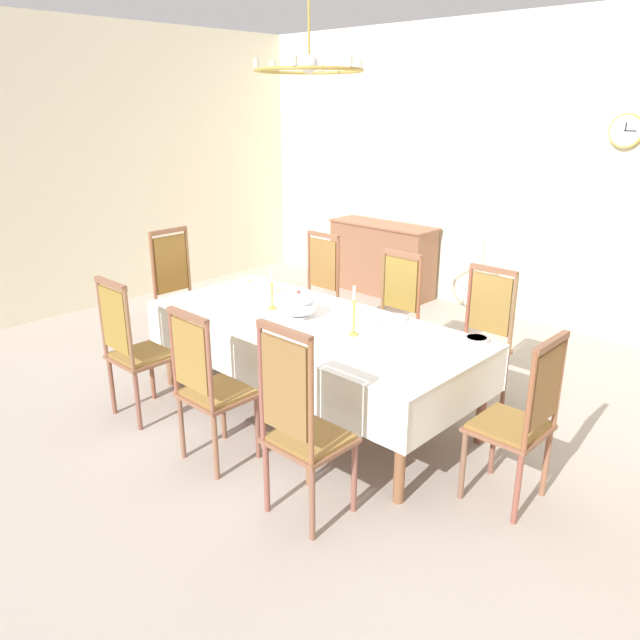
# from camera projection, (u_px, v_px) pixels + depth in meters

# --- Properties ---
(ground) EXTENTS (7.55, 6.66, 0.04)m
(ground) POSITION_uv_depth(u_px,v_px,m) (306.00, 415.00, 4.95)
(ground) COLOR #B2A59B
(back_wall) EXTENTS (7.55, 0.08, 3.24)m
(back_wall) POSITION_uv_depth(u_px,v_px,m) (522.00, 173.00, 6.71)
(back_wall) COLOR #EDE9C9
(back_wall) RESTS_ON ground
(left_wall) EXTENTS (0.08, 6.66, 3.24)m
(left_wall) POSITION_uv_depth(u_px,v_px,m) (62.00, 172.00, 6.87)
(left_wall) COLOR #F2EACD
(left_wall) RESTS_ON ground
(dining_table) EXTENTS (2.67, 1.18, 0.76)m
(dining_table) POSITION_uv_depth(u_px,v_px,m) (311.00, 330.00, 4.75)
(dining_table) COLOR brown
(dining_table) RESTS_ON ground
(tablecloth) EXTENTS (2.69, 1.20, 0.35)m
(tablecloth) POSITION_uv_depth(u_px,v_px,m) (311.00, 331.00, 4.75)
(tablecloth) COLOR white
(tablecloth) RESTS_ON dining_table
(chair_south_a) EXTENTS (0.44, 0.42, 1.14)m
(chair_south_a) POSITION_uv_depth(u_px,v_px,m) (133.00, 347.00, 4.70)
(chair_south_a) COLOR brown
(chair_south_a) RESTS_ON ground
(chair_north_a) EXTENTS (0.44, 0.42, 1.15)m
(chair_north_a) POSITION_uv_depth(u_px,v_px,m) (315.00, 292.00, 6.06)
(chair_north_a) COLOR #895E45
(chair_north_a) RESTS_ON ground
(chair_south_b) EXTENTS (0.44, 0.42, 1.11)m
(chair_south_b) POSITION_uv_depth(u_px,v_px,m) (209.00, 385.00, 4.09)
(chair_south_b) COLOR brown
(chair_south_b) RESTS_ON ground
(chair_north_b) EXTENTS (0.44, 0.42, 1.12)m
(chair_north_b) POSITION_uv_depth(u_px,v_px,m) (391.00, 314.00, 5.45)
(chair_north_b) COLOR brown
(chair_north_b) RESTS_ON ground
(chair_south_c) EXTENTS (0.44, 0.42, 1.24)m
(chair_south_c) POSITION_uv_depth(u_px,v_px,m) (301.00, 424.00, 3.50)
(chair_south_c) COLOR #92633F
(chair_south_c) RESTS_ON ground
(chair_north_c) EXTENTS (0.44, 0.42, 1.14)m
(chair_north_c) POSITION_uv_depth(u_px,v_px,m) (480.00, 338.00, 4.88)
(chair_north_c) COLOR #8A5B46
(chair_north_c) RESTS_ON ground
(chair_head_west) EXTENTS (0.42, 0.44, 1.23)m
(chair_head_west) POSITION_uv_depth(u_px,v_px,m) (180.00, 294.00, 5.91)
(chair_head_west) COLOR brown
(chair_head_west) RESTS_ON ground
(chair_head_east) EXTENTS (0.42, 0.44, 1.11)m
(chair_head_east) POSITION_uv_depth(u_px,v_px,m) (520.00, 418.00, 3.66)
(chair_head_east) COLOR brown
(chair_head_east) RESTS_ON ground
(soup_tureen) EXTENTS (0.27, 0.27, 0.22)m
(soup_tureen) POSITION_uv_depth(u_px,v_px,m) (299.00, 305.00, 4.77)
(soup_tureen) COLOR white
(soup_tureen) RESTS_ON tablecloth
(candlestick_west) EXTENTS (0.07, 0.07, 0.33)m
(candlestick_west) POSITION_uv_depth(u_px,v_px,m) (272.00, 294.00, 4.96)
(candlestick_west) COLOR gold
(candlestick_west) RESTS_ON tablecloth
(candlestick_east) EXTENTS (0.07, 0.07, 0.37)m
(candlestick_east) POSITION_uv_depth(u_px,v_px,m) (354.00, 315.00, 4.39)
(candlestick_east) COLOR gold
(candlestick_east) RESTS_ON tablecloth
(bowl_near_left) EXTENTS (0.15, 0.15, 0.03)m
(bowl_near_left) POSITION_uv_depth(u_px,v_px,m) (262.00, 280.00, 5.76)
(bowl_near_left) COLOR white
(bowl_near_left) RESTS_ON tablecloth
(bowl_near_right) EXTENTS (0.14, 0.14, 0.03)m
(bowl_near_right) POSITION_uv_depth(u_px,v_px,m) (291.00, 290.00, 5.46)
(bowl_near_right) COLOR white
(bowl_near_right) RESTS_ON tablecloth
(bowl_far_left) EXTENTS (0.17, 0.17, 0.04)m
(bowl_far_left) POSITION_uv_depth(u_px,v_px,m) (477.00, 339.00, 4.31)
(bowl_far_left) COLOR white
(bowl_far_left) RESTS_ON tablecloth
(bowl_far_right) EXTENTS (0.17, 0.17, 0.04)m
(bowl_far_right) POSITION_uv_depth(u_px,v_px,m) (397.00, 318.00, 4.73)
(bowl_far_right) COLOR white
(bowl_far_right) RESTS_ON tablecloth
(spoon_primary) EXTENTS (0.03, 0.18, 0.01)m
(spoon_primary) POSITION_uv_depth(u_px,v_px,m) (256.00, 279.00, 5.85)
(spoon_primary) COLOR gold
(spoon_primary) RESTS_ON tablecloth
(spoon_secondary) EXTENTS (0.03, 0.18, 0.01)m
(spoon_secondary) POSITION_uv_depth(u_px,v_px,m) (285.00, 288.00, 5.54)
(spoon_secondary) COLOR gold
(spoon_secondary) RESTS_ON tablecloth
(sideboard) EXTENTS (1.44, 0.48, 0.90)m
(sideboard) POSITION_uv_depth(u_px,v_px,m) (382.00, 258.00, 7.94)
(sideboard) COLOR brown
(sideboard) RESTS_ON ground
(mounted_clock) EXTENTS (0.32, 0.06, 0.32)m
(mounted_clock) POSITION_uv_depth(u_px,v_px,m) (626.00, 131.00, 5.83)
(mounted_clock) COLOR #D1B251
(chandelier) EXTENTS (0.75, 0.74, 0.66)m
(chandelier) POSITION_uv_depth(u_px,v_px,m) (309.00, 69.00, 4.13)
(chandelier) COLOR gold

